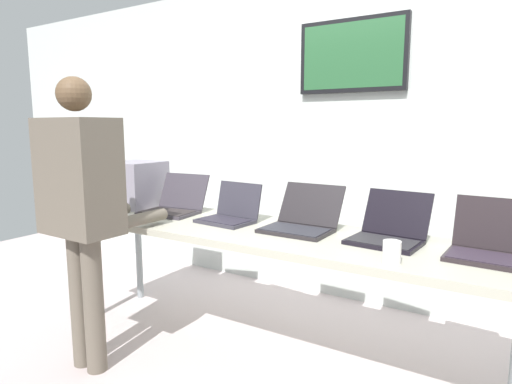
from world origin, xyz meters
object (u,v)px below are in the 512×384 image
Objects in this scene: workbench at (262,238)px; equipment_box at (136,184)px; laptop_station_0 at (174,204)px; laptop_station_3 at (389,231)px; laptop_station_1 at (230,213)px; laptop_station_4 at (490,245)px; laptop_station_2 at (302,220)px; person at (82,198)px; coffee_mug at (392,252)px.

workbench is 7.77× the size of equipment_box.
laptop_station_0 is at bearing 173.06° from workbench.
laptop_station_0 is 1.45m from laptop_station_3.
laptop_station_1 is 1.42m from laptop_station_4.
laptop_station_3 is at bearing 175.11° from laptop_station_4.
laptop_station_0 reaches higher than laptop_station_2.
equipment_box reaches higher than laptop_station_0.
laptop_station_1 is (-0.27, 0.06, 0.11)m from workbench.
person reaches higher than laptop_station_3.
laptop_station_3 is at bearing 0.68° from laptop_station_2.
laptop_station_2 is (0.96, 0.01, -0.00)m from laptop_station_0.
laptop_station_0 reaches higher than coffee_mug.
equipment_box is at bearing 173.45° from workbench.
equipment_box is 1.02× the size of laptop_station_4.
equipment_box is at bearing 174.17° from laptop_station_0.
coffee_mug reaches higher than workbench.
laptop_station_4 is 3.53× the size of coffee_mug.
workbench is 1.16m from laptop_station_4.
laptop_station_4 reaches higher than laptop_station_0.
laptop_station_1 is at bearing -175.80° from laptop_station_2.
laptop_station_4 is 0.22× the size of person.
equipment_box is 1.38m from laptop_station_2.
person is (-1.46, -0.72, 0.14)m from laptop_station_3.
laptop_station_3 is at bearing 8.53° from workbench.
laptop_station_1 is 0.86m from person.
laptop_station_3 is at bearing 2.41° from laptop_station_1.
laptop_station_1 is at bearing -4.52° from equipment_box.
workbench is 6.98× the size of laptop_station_0.
laptop_station_1 is 0.91× the size of laptop_station_3.
laptop_station_1 is at bearing -177.59° from laptop_station_3.
laptop_station_1 is at bearing -3.41° from laptop_station_0.
workbench is 1.20m from equipment_box.
coffee_mug is (1.56, -0.34, -0.01)m from laptop_station_0.
equipment_box reaches higher than laptop_station_4.
person is (-1.92, -0.69, 0.14)m from laptop_station_4.
laptop_station_2 is 1.22m from person.
equipment_box is at bearing 175.48° from laptop_station_1.
person is at bearing -141.16° from workbench.
laptop_station_2 is 0.69m from coffee_mug.
workbench is at bearing 38.84° from person.
coffee_mug is at bearing -73.29° from laptop_station_3.
laptop_station_1 is 0.22× the size of person.
equipment_box is 0.92× the size of laptop_station_3.
equipment_box is at bearing 168.95° from coffee_mug.
laptop_station_2 is at bearing 149.73° from coffee_mug.
equipment_box is 2.01m from coffee_mug.
laptop_station_3 is 1.11× the size of laptop_station_4.
laptop_station_4 is 2.04m from person.
laptop_station_1 is 1.11m from coffee_mug.
coffee_mug is at bearing -138.19° from laptop_station_4.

